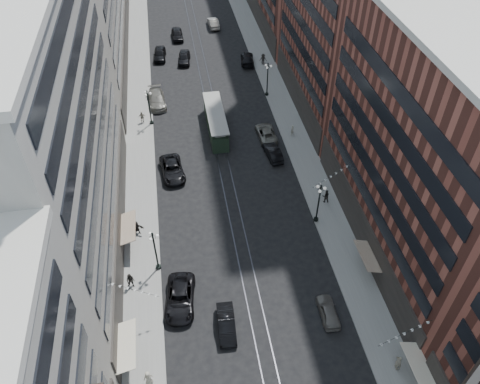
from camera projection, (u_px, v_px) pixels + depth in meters
ground at (210, 101)px, 73.79m from camera, size 220.00×220.00×0.00m
sidewalk_west at (139, 75)px, 79.63m from camera, size 4.00×180.00×0.15m
sidewalk_east at (265, 65)px, 82.26m from camera, size 4.00×180.00×0.15m
rail_west at (199, 70)px, 80.90m from camera, size 0.12×180.00×0.02m
rail_east at (207, 70)px, 81.07m from camera, size 0.12×180.00×0.02m
building_west_mid at (53, 142)px, 42.74m from camera, size 8.00×36.00×28.00m
building_east_mid at (420, 155)px, 44.56m from camera, size 8.00×30.00×24.00m
lamppost_sw_far at (155, 250)px, 47.51m from camera, size 1.03×1.14×5.52m
lamppost_sw_mid at (149, 106)px, 66.97m from camera, size 1.03×1.14×5.52m
lamppost_se_far at (319, 202)px, 52.59m from camera, size 1.03×1.14×5.52m
lamppost_se_mid at (267, 78)px, 72.77m from camera, size 1.03×1.14×5.52m
streetcar at (216, 122)px, 67.00m from camera, size 2.47×11.14×3.08m
car_2 at (180, 298)px, 45.95m from camera, size 3.51×6.29×1.66m
car_4 at (328, 311)px, 45.04m from camera, size 1.73×4.08×1.38m
car_5 at (226, 324)px, 43.94m from camera, size 1.79×4.63×1.50m
pedestrian_1 at (148, 378)px, 39.87m from camera, size 0.93×0.67×1.72m
pedestrian_2 at (131, 281)px, 47.16m from camera, size 1.01×0.74×1.86m
pedestrian_4 at (398, 363)px, 40.79m from camera, size 0.66×1.14×1.84m
car_7 at (172, 169)px, 60.25m from camera, size 3.39×6.24×1.66m
car_8 at (157, 99)px, 72.47m from camera, size 2.92×6.26×1.77m
car_9 at (160, 54)px, 83.45m from camera, size 2.52×5.35×1.77m
car_10 at (273, 152)px, 62.93m from camera, size 2.10×4.75×1.51m
car_11 at (266, 133)px, 66.26m from camera, size 2.59×5.30×1.45m
car_12 at (247, 59)px, 82.37m from camera, size 2.89×5.63×1.56m
car_13 at (184, 58)px, 82.47m from camera, size 2.66×5.26×1.72m
car_14 at (213, 23)px, 93.21m from camera, size 2.11×5.28×1.71m
pedestrian_5 at (137, 228)px, 52.51m from camera, size 1.71×0.63×1.80m
pedestrian_6 at (142, 117)px, 68.62m from camera, size 1.05×0.49×1.78m
pedestrian_7 at (326, 196)px, 56.28m from camera, size 0.94×0.61×1.80m
pedestrian_8 at (292, 130)px, 66.41m from camera, size 0.68×0.62×1.55m
pedestrian_9 at (263, 59)px, 81.53m from camera, size 1.33×0.77×1.94m
car_extra_0 at (177, 34)px, 89.34m from camera, size 2.16×5.22×1.77m
pedestrian_extra_0 at (263, 59)px, 82.00m from camera, size 0.89×0.83×1.63m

